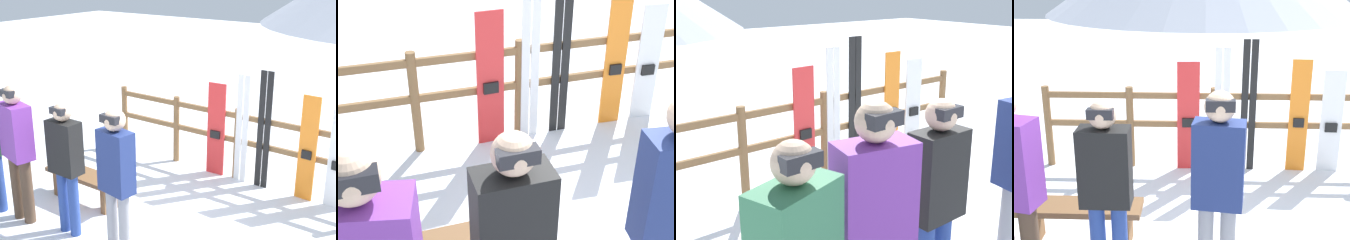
% 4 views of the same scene
% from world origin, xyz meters
% --- Properties ---
extents(ground_plane, '(40.00, 40.00, 0.00)m').
position_xyz_m(ground_plane, '(0.00, 0.00, 0.00)').
color(ground_plane, white).
extents(fence, '(4.57, 0.10, 1.12)m').
position_xyz_m(fence, '(-0.00, 2.12, 0.66)').
color(fence, brown).
rests_on(fence, ground).
extents(bench, '(1.22, 0.36, 0.42)m').
position_xyz_m(bench, '(-1.35, 0.23, 0.31)').
color(bench, brown).
rests_on(bench, ground).
extents(person_black, '(0.40, 0.22, 1.67)m').
position_xyz_m(person_black, '(-0.92, -0.46, 0.98)').
color(person_black, navy).
rests_on(person_black, ground).
extents(person_navy, '(0.41, 0.26, 1.78)m').
position_xyz_m(person_navy, '(-0.04, -0.55, 1.06)').
color(person_navy, gray).
rests_on(person_navy, ground).
extents(person_purple, '(0.50, 0.35, 1.80)m').
position_xyz_m(person_purple, '(-1.63, -0.59, 1.05)').
color(person_purple, '#4C3828').
rests_on(person_purple, ground).
extents(snowboard_red, '(0.29, 0.06, 1.47)m').
position_xyz_m(snowboard_red, '(-0.34, 2.06, 0.73)').
color(snowboard_red, red).
rests_on(snowboard_red, ground).
extents(ski_pair_white, '(0.19, 0.02, 1.66)m').
position_xyz_m(ski_pair_white, '(0.10, 2.06, 0.83)').
color(ski_pair_white, white).
rests_on(ski_pair_white, ground).
extents(ski_pair_black, '(0.20, 0.02, 1.76)m').
position_xyz_m(ski_pair_black, '(0.45, 2.06, 0.88)').
color(ski_pair_black, black).
rests_on(ski_pair_black, ground).
extents(snowboard_orange, '(0.25, 0.06, 1.51)m').
position_xyz_m(snowboard_orange, '(1.10, 2.06, 0.75)').
color(snowboard_orange, orange).
rests_on(snowboard_orange, ground).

